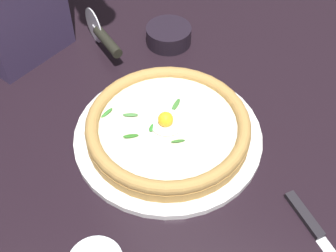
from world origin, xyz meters
name	(u,v)px	position (x,y,z in m)	size (l,w,h in m)	color
ground_plane	(146,142)	(0.00, 0.00, -0.01)	(2.40, 2.40, 0.03)	black
pizza_plate	(168,135)	(-0.02, 0.04, 0.01)	(0.34, 0.34, 0.01)	white
pizza	(168,126)	(-0.02, 0.04, 0.03)	(0.29, 0.29, 0.05)	#B18340
side_bowl	(169,35)	(-0.25, -0.13, 0.02)	(0.10, 0.10, 0.04)	black
pizza_cutter	(103,37)	(-0.14, -0.22, 0.04)	(0.07, 0.15, 0.08)	silver
table_knife	(318,233)	(0.00, 0.34, 0.00)	(0.13, 0.20, 0.01)	silver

